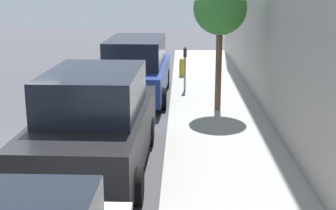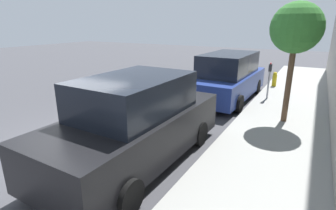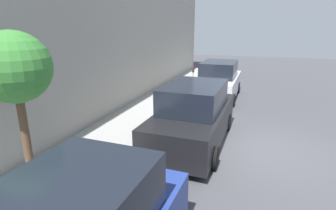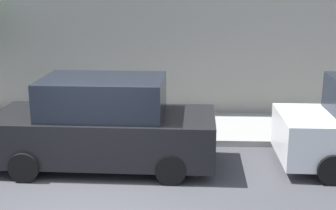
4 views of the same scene
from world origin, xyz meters
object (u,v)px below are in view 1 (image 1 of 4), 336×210
parked_minivan_third (136,69)px  fire_hydrant (182,67)px  parked_suv_second (95,124)px  parking_meter_far (185,64)px  street_tree (220,9)px

parked_minivan_third → fire_hydrant: (1.46, 2.75, -0.43)m
parked_suv_second → parking_meter_far: parked_suv_second is taller
street_tree → fire_hydrant: bearing=101.8°
parking_meter_far → street_tree: (0.90, -2.38, 1.87)m
street_tree → fire_hydrant: 5.47m
parked_minivan_third → fire_hydrant: bearing=62.1°
parked_minivan_third → parking_meter_far: (1.56, 0.33, 0.11)m
parked_minivan_third → parking_meter_far: size_ratio=3.45×
parking_meter_far → fire_hydrant: (-0.10, 2.42, -0.54)m
parking_meter_far → fire_hydrant: parking_meter_far is taller
parked_suv_second → street_tree: street_tree is taller
parked_suv_second → parking_meter_far: size_ratio=3.37×
parked_minivan_third → parking_meter_far: bearing=11.9°
street_tree → parked_minivan_third: bearing=140.1°
parked_minivan_third → street_tree: bearing=-39.9°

